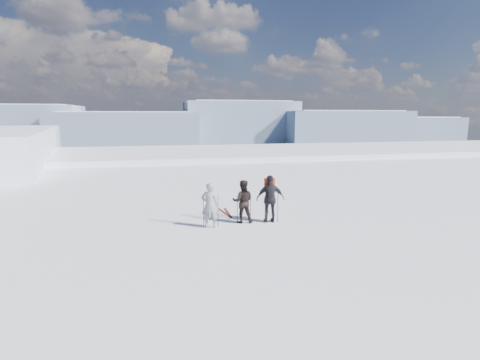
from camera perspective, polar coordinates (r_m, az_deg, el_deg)
The scene contains 8 objects.
lake_basin at distance 43.14m, azimuth -4.68°, elevation -4.77°, with size 820.00×820.00×71.62m.
far_mountain_range at distance 467.65m, azimuth -8.18°, elevation 8.26°, with size 770.00×110.00×53.00m.
skier_grey at distance 14.53m, azimuth -4.63°, elevation -3.84°, with size 0.65×0.43×1.78m, color gray.
skier_dark at distance 15.17m, azimuth 0.41°, elevation -3.28°, with size 0.85×0.66×1.75m, color black.
skier_pack at distance 15.25m, azimuth 4.64°, elevation -2.87°, with size 1.14×0.47×1.94m, color black.
backpack at distance 15.27m, azimuth 4.55°, elevation 1.97°, with size 0.41×0.23×0.59m, color red.
ski_poles at distance 14.94m, azimuth 0.33°, elevation -4.47°, with size 3.08×0.41×1.36m.
skis_loose at distance 16.79m, azimuth -2.09°, elevation -5.03°, with size 0.37×1.70×0.03m.
Camera 1 is at (-5.51, -11.40, 4.30)m, focal length 28.00 mm.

